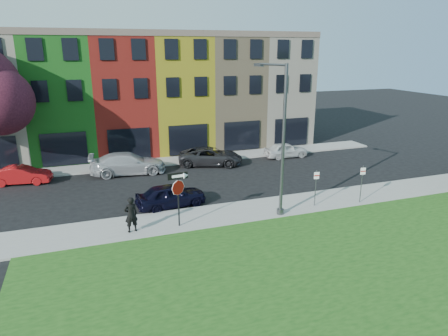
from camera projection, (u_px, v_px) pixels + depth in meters
name	position (u px, v px, depth m)	size (l,w,h in m)	color
ground	(269.00, 234.00, 20.29)	(120.00, 120.00, 0.00)	black
sidewalk_near	(278.00, 207.00, 23.62)	(40.00, 3.00, 0.12)	gray
sidewalk_far	(157.00, 162.00, 32.85)	(40.00, 2.40, 0.12)	gray
rowhouse_block	(148.00, 94.00, 37.18)	(30.00, 10.12, 10.00)	beige
stop_sign	(178.00, 188.00, 20.38)	(1.05, 0.13, 2.92)	black
man	(131.00, 215.00, 20.06)	(0.75, 0.57, 1.86)	black
sedan_near	(171.00, 195.00, 23.65)	(4.30, 2.16, 1.41)	black
parked_car_red	(22.00, 175.00, 27.68)	(4.02, 1.96, 1.27)	maroon
parked_car_silver	(128.00, 163.00, 29.85)	(5.68, 2.61, 1.61)	#A1A1A6
parked_car_dark	(211.00, 156.00, 32.17)	(5.62, 3.94, 1.42)	black
parked_car_white	(286.00, 150.00, 34.45)	(3.78, 1.53, 1.29)	silver
street_lamp	(281.00, 141.00, 21.44)	(1.04, 2.50, 8.23)	#46484B
parking_sign_a	(316.00, 184.00, 23.29)	(0.32, 0.11, 2.18)	#46484B
parking_sign_b	(362.00, 180.00, 23.77)	(0.32, 0.10, 2.30)	#46484B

